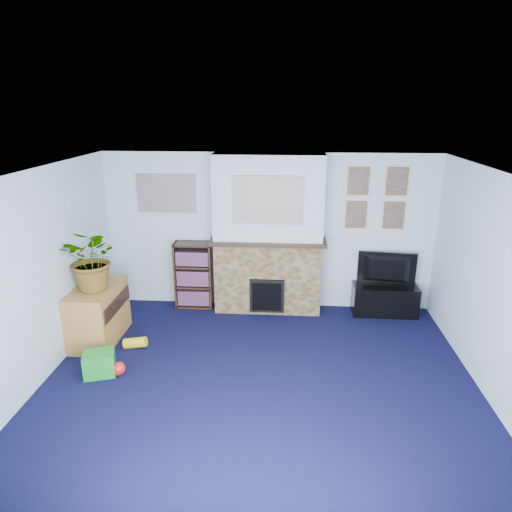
# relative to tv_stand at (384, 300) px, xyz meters

# --- Properties ---
(floor) EXTENTS (5.00, 4.50, 0.01)m
(floor) POSITION_rel_tv_stand_xyz_m (-1.79, -2.03, -0.23)
(floor) COLOR black
(floor) RESTS_ON ground
(ceiling) EXTENTS (5.00, 4.50, 0.01)m
(ceiling) POSITION_rel_tv_stand_xyz_m (-1.79, -2.03, 2.17)
(ceiling) COLOR white
(ceiling) RESTS_ON wall_back
(wall_back) EXTENTS (5.00, 0.04, 2.40)m
(wall_back) POSITION_rel_tv_stand_xyz_m (-1.79, 0.22, 0.97)
(wall_back) COLOR silver
(wall_back) RESTS_ON ground
(wall_front) EXTENTS (5.00, 0.04, 2.40)m
(wall_front) POSITION_rel_tv_stand_xyz_m (-1.79, -4.28, 0.97)
(wall_front) COLOR silver
(wall_front) RESTS_ON ground
(wall_left) EXTENTS (0.04, 4.50, 2.40)m
(wall_left) POSITION_rel_tv_stand_xyz_m (-4.29, -2.03, 0.97)
(wall_left) COLOR silver
(wall_left) RESTS_ON ground
(wall_right) EXTENTS (0.04, 4.50, 2.40)m
(wall_right) POSITION_rel_tv_stand_xyz_m (0.71, -2.03, 0.97)
(wall_right) COLOR silver
(wall_right) RESTS_ON ground
(chimney_breast) EXTENTS (1.72, 0.50, 2.40)m
(chimney_breast) POSITION_rel_tv_stand_xyz_m (-1.79, 0.02, 0.96)
(chimney_breast) COLOR brown
(chimney_breast) RESTS_ON ground
(collage_main) EXTENTS (1.00, 0.03, 0.68)m
(collage_main) POSITION_rel_tv_stand_xyz_m (-1.79, -0.19, 1.55)
(collage_main) COLOR gray
(collage_main) RESTS_ON chimney_breast
(collage_left) EXTENTS (0.90, 0.03, 0.58)m
(collage_left) POSITION_rel_tv_stand_xyz_m (-3.34, 0.21, 1.55)
(collage_left) COLOR gray
(collage_left) RESTS_ON wall_back
(portrait_tl) EXTENTS (0.30, 0.03, 0.40)m
(portrait_tl) POSITION_rel_tv_stand_xyz_m (-0.49, 0.20, 1.77)
(portrait_tl) COLOR brown
(portrait_tl) RESTS_ON wall_back
(portrait_tr) EXTENTS (0.30, 0.03, 0.40)m
(portrait_tr) POSITION_rel_tv_stand_xyz_m (0.06, 0.20, 1.77)
(portrait_tr) COLOR brown
(portrait_tr) RESTS_ON wall_back
(portrait_bl) EXTENTS (0.30, 0.03, 0.40)m
(portrait_bl) POSITION_rel_tv_stand_xyz_m (-0.49, 0.20, 1.27)
(portrait_bl) COLOR brown
(portrait_bl) RESTS_ON wall_back
(portrait_br) EXTENTS (0.30, 0.03, 0.40)m
(portrait_br) POSITION_rel_tv_stand_xyz_m (0.06, 0.20, 1.27)
(portrait_br) COLOR brown
(portrait_br) RESTS_ON wall_back
(tv_stand) EXTENTS (0.96, 0.41, 0.46)m
(tv_stand) POSITION_rel_tv_stand_xyz_m (0.00, 0.00, 0.00)
(tv_stand) COLOR black
(tv_stand) RESTS_ON ground
(television) EXTENTS (0.87, 0.21, 0.50)m
(television) POSITION_rel_tv_stand_xyz_m (0.00, 0.02, 0.48)
(television) COLOR black
(television) RESTS_ON tv_stand
(bookshelf) EXTENTS (0.58, 0.28, 1.05)m
(bookshelf) POSITION_rel_tv_stand_xyz_m (-2.94, 0.08, 0.28)
(bookshelf) COLOR black
(bookshelf) RESTS_ON ground
(sideboard) EXTENTS (0.54, 0.98, 0.76)m
(sideboard) POSITION_rel_tv_stand_xyz_m (-4.03, -1.09, 0.12)
(sideboard) COLOR #A97636
(sideboard) RESTS_ON ground
(potted_plant) EXTENTS (0.83, 0.74, 0.83)m
(potted_plant) POSITION_rel_tv_stand_xyz_m (-3.98, -1.14, 0.95)
(potted_plant) COLOR #26661E
(potted_plant) RESTS_ON sideboard
(mantel_clock) EXTENTS (0.10, 0.06, 0.14)m
(mantel_clock) POSITION_rel_tv_stand_xyz_m (-1.83, -0.03, 1.00)
(mantel_clock) COLOR gold
(mantel_clock) RESTS_ON chimney_breast
(mantel_candle) EXTENTS (0.06, 0.06, 0.18)m
(mantel_candle) POSITION_rel_tv_stand_xyz_m (-1.53, -0.03, 1.01)
(mantel_candle) COLOR #B2BFC6
(mantel_candle) RESTS_ON chimney_breast
(mantel_teddy) EXTENTS (0.13, 0.13, 0.13)m
(mantel_teddy) POSITION_rel_tv_stand_xyz_m (-2.36, -0.03, 0.99)
(mantel_teddy) COLOR gray
(mantel_teddy) RESTS_ON chimney_breast
(mantel_can) EXTENTS (0.05, 0.05, 0.11)m
(mantel_can) POSITION_rel_tv_stand_xyz_m (-1.07, -0.03, 0.99)
(mantel_can) COLOR #198C26
(mantel_can) RESTS_ON chimney_breast
(green_crate) EXTENTS (0.43, 0.38, 0.28)m
(green_crate) POSITION_rel_tv_stand_xyz_m (-3.69, -1.93, -0.08)
(green_crate) COLOR #198C26
(green_crate) RESTS_ON ground
(toy_ball) EXTENTS (0.17, 0.17, 0.17)m
(toy_ball) POSITION_rel_tv_stand_xyz_m (-3.47, -1.93, -0.14)
(toy_ball) COLOR red
(toy_ball) RESTS_ON ground
(toy_block) EXTENTS (0.22, 0.22, 0.20)m
(toy_block) POSITION_rel_tv_stand_xyz_m (-4.09, -1.07, -0.12)
(toy_block) COLOR #198C26
(toy_block) RESTS_ON ground
(toy_tube) EXTENTS (0.31, 0.14, 0.18)m
(toy_tube) POSITION_rel_tv_stand_xyz_m (-3.47, -1.29, -0.15)
(toy_tube) COLOR yellow
(toy_tube) RESTS_ON ground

